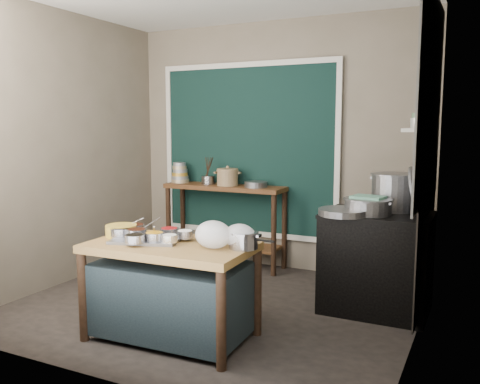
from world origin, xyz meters
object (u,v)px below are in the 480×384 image
at_px(yellow_basin, 121,231).
at_px(utensil_cup, 208,180).
at_px(stove_block, 376,264).
at_px(ceramic_crock, 228,178).
at_px(stock_pot, 394,192).
at_px(back_counter, 225,225).
at_px(prep_table, 171,291).
at_px(condiment_tray, 147,239).
at_px(saucepan, 243,240).
at_px(steamer, 368,206).

height_order(yellow_basin, utensil_cup, utensil_cup).
bearing_deg(stove_block, ceramic_crock, 159.19).
bearing_deg(yellow_basin, stock_pot, 38.11).
height_order(back_counter, yellow_basin, back_counter).
height_order(prep_table, yellow_basin, yellow_basin).
relative_size(utensil_cup, stock_pot, 0.39).
bearing_deg(back_counter, utensil_cup, -179.45).
xyz_separation_m(condiment_tray, ceramic_crock, (-0.33, 2.00, 0.28)).
bearing_deg(condiment_tray, stove_block, 40.65).
height_order(stove_block, ceramic_crock, ceramic_crock).
relative_size(back_counter, saucepan, 6.32).
height_order(ceramic_crock, stock_pot, stock_pot).
xyz_separation_m(condiment_tray, utensil_cup, (-0.60, 2.03, 0.24)).
relative_size(condiment_tray, yellow_basin, 2.06).
distance_m(saucepan, ceramic_crock, 2.22).
relative_size(utensil_cup, steamer, 0.38).
height_order(stove_block, stock_pot, stock_pot).
bearing_deg(saucepan, back_counter, 123.70).
bearing_deg(stove_block, steamer, -124.96).
relative_size(back_counter, yellow_basin, 5.81).
relative_size(yellow_basin, stock_pot, 0.59).
height_order(saucepan, ceramic_crock, ceramic_crock).
bearing_deg(condiment_tray, steamer, 39.72).
height_order(stove_block, saucepan, saucepan).
bearing_deg(condiment_tray, utensil_cup, 106.52).
height_order(stove_block, yellow_basin, stove_block).
bearing_deg(prep_table, ceramic_crock, 103.27).
xyz_separation_m(condiment_tray, saucepan, (0.78, 0.10, 0.05)).
height_order(prep_table, stove_block, stove_block).
height_order(condiment_tray, steamer, steamer).
bearing_deg(saucepan, ceramic_crock, 122.93).
bearing_deg(yellow_basin, ceramic_crock, 91.79).
height_order(condiment_tray, yellow_basin, yellow_basin).
distance_m(back_counter, ceramic_crock, 0.57).
bearing_deg(ceramic_crock, yellow_basin, -88.21).
height_order(condiment_tray, stock_pot, stock_pot).
relative_size(ceramic_crock, stock_pot, 0.61).
xyz_separation_m(stove_block, saucepan, (-0.73, -1.20, 0.39)).
distance_m(prep_table, ceramic_crock, 2.18).
bearing_deg(yellow_basin, utensil_cup, 99.36).
height_order(yellow_basin, stock_pot, stock_pot).
distance_m(utensil_cup, stock_pot, 2.28).
distance_m(stove_block, stock_pot, 0.66).
height_order(prep_table, utensil_cup, utensil_cup).
relative_size(prep_table, steamer, 2.92).
xyz_separation_m(yellow_basin, utensil_cup, (-0.33, 2.00, 0.20)).
bearing_deg(stock_pot, ceramic_crock, 165.54).
distance_m(stove_block, yellow_basin, 2.23).
bearing_deg(back_counter, stove_block, -21.02).
distance_m(yellow_basin, saucepan, 1.06).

